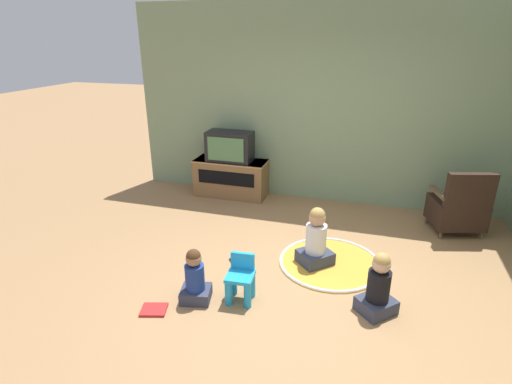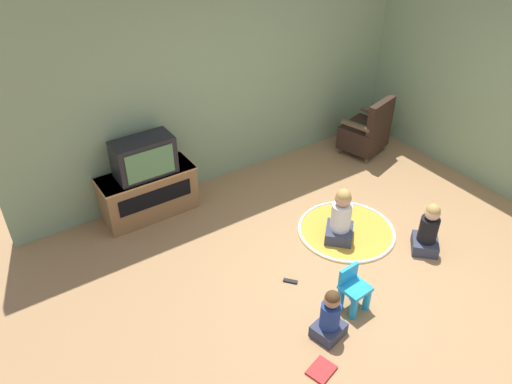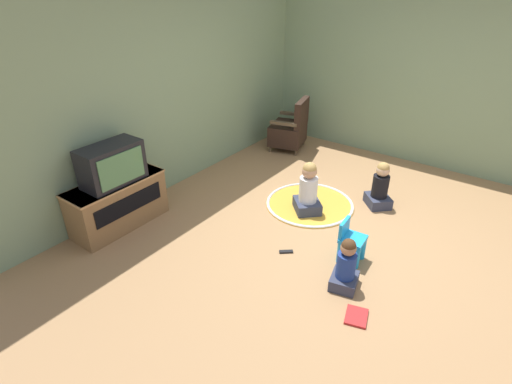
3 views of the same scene
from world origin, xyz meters
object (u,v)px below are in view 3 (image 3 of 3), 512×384
(child_watching_center, at_px, (380,187))
(book, at_px, (356,316))
(tv_cabinet, at_px, (118,203))
(television, at_px, (112,164))
(child_watching_left, at_px, (346,267))
(black_armchair, at_px, (290,130))
(child_watching_right, at_px, (308,191))
(yellow_kid_chair, at_px, (351,243))
(remote_control, at_px, (286,252))

(child_watching_center, distance_m, book, 2.09)
(tv_cabinet, bearing_deg, book, -84.30)
(television, height_order, child_watching_left, television)
(black_armchair, bearing_deg, child_watching_center, 48.51)
(television, bearing_deg, child_watching_right, -45.55)
(black_armchair, xyz_separation_m, child_watching_left, (-2.64, -2.28, -0.10))
(child_watching_center, height_order, book, child_watching_center)
(tv_cabinet, xyz_separation_m, child_watching_right, (1.61, -1.67, -0.01))
(television, bearing_deg, yellow_kid_chair, -67.83)
(television, relative_size, child_watching_left, 1.25)
(yellow_kid_chair, distance_m, book, 0.85)
(yellow_kid_chair, bearing_deg, black_armchair, 39.81)
(tv_cabinet, bearing_deg, black_armchair, -6.65)
(child_watching_left, height_order, book, child_watching_left)
(child_watching_center, height_order, remote_control, child_watching_center)
(yellow_kid_chair, xyz_separation_m, remote_control, (-0.30, 0.60, -0.20))
(television, relative_size, remote_control, 4.87)
(black_armchair, relative_size, yellow_kid_chair, 1.89)
(yellow_kid_chair, relative_size, child_watching_left, 0.84)
(tv_cabinet, xyz_separation_m, child_watching_center, (2.28, -2.34, -0.04))
(black_armchair, bearing_deg, tv_cabinet, -22.25)
(television, relative_size, child_watching_right, 1.01)
(yellow_kid_chair, height_order, child_watching_center, child_watching_center)
(television, distance_m, child_watching_right, 2.35)
(black_armchair, bearing_deg, child_watching_left, 25.27)
(tv_cabinet, relative_size, yellow_kid_chair, 2.47)
(remote_control, bearing_deg, child_watching_center, -145.45)
(child_watching_center, distance_m, remote_control, 1.64)
(child_watching_left, bearing_deg, child_watching_center, -2.19)
(black_armchair, xyz_separation_m, book, (-2.94, -2.55, -0.33))
(television, bearing_deg, book, -84.24)
(child_watching_center, bearing_deg, yellow_kid_chair, 143.57)
(child_watching_right, height_order, remote_control, child_watching_right)
(television, height_order, book, television)
(black_armchair, distance_m, book, 3.91)
(yellow_kid_chair, distance_m, child_watching_left, 0.44)
(child_watching_left, bearing_deg, book, -151.28)
(tv_cabinet, height_order, remote_control, tv_cabinet)
(child_watching_center, bearing_deg, book, 151.94)
(television, xyz_separation_m, remote_control, (0.72, -1.89, -0.80))
(television, bearing_deg, child_watching_center, -45.39)
(child_watching_left, relative_size, book, 2.00)
(child_watching_left, distance_m, remote_control, 0.78)
(yellow_kid_chair, relative_size, book, 1.67)
(child_watching_left, xyz_separation_m, book, (-0.31, -0.27, -0.23))
(yellow_kid_chair, height_order, remote_control, yellow_kid_chair)
(child_watching_right, bearing_deg, yellow_kid_chair, -168.87)
(child_watching_left, distance_m, child_watching_center, 1.71)
(child_watching_right, bearing_deg, black_armchair, -6.05)
(television, bearing_deg, black_armchair, -6.15)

